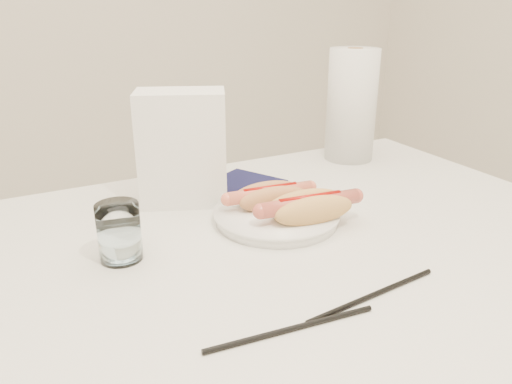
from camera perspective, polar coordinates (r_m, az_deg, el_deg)
name	(u,v)px	position (r m, az deg, el deg)	size (l,w,h in m)	color
table	(257,283)	(0.80, 0.17, -10.32)	(1.20, 0.80, 0.75)	silver
plate	(277,217)	(0.86, 2.35, -2.82)	(0.21, 0.21, 0.02)	white
hotdog_left	(270,196)	(0.87, 1.61, -0.50)	(0.16, 0.07, 0.04)	tan
hotdog_right	(310,207)	(0.82, 6.12, -1.76)	(0.17, 0.08, 0.05)	#E0A457
water_glass	(119,232)	(0.75, -15.27, -4.41)	(0.06, 0.06, 0.09)	white
chopstick_near	(292,329)	(0.60, 4.06, -15.22)	(0.01, 0.01, 0.21)	black
chopstick_far	(373,295)	(0.67, 13.17, -11.30)	(0.01, 0.01, 0.22)	black
napkin_box	(182,148)	(0.92, -8.35, 4.94)	(0.16, 0.09, 0.21)	white
navy_napkin	(244,185)	(1.01, -1.41, 0.84)	(0.13, 0.13, 0.01)	#101135
paper_towel_roll	(351,105)	(1.18, 10.79, 9.65)	(0.11, 0.11, 0.25)	silver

